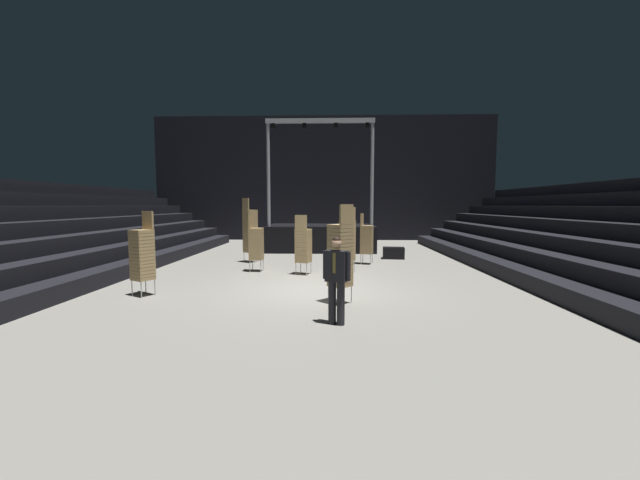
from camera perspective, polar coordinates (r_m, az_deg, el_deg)
name	(u,v)px	position (r m, az deg, el deg)	size (l,w,h in m)	color
ground_plane	(311,291)	(10.52, -1.35, -7.62)	(22.00, 30.00, 0.10)	gray
arena_end_wall	(323,179)	(25.30, 0.52, 9.10)	(22.00, 0.30, 8.00)	black
bleacher_bank_left	(35,229)	(14.38, -36.67, 1.35)	(5.25, 24.00, 3.15)	black
bleacher_bank_right	(604,230)	(13.70, 36.54, 1.21)	(5.25, 24.00, 3.15)	black
stage_riser	(321,236)	(19.57, 0.13, 0.63)	(5.35, 3.37, 6.26)	black
man_with_tie	(336,275)	(7.33, 2.46, -5.23)	(0.56, 0.37, 1.70)	black
chair_stack_front_left	(250,230)	(15.55, -10.35, 1.42)	(0.62, 0.62, 2.56)	#B2B5BA
chair_stack_front_right	(256,243)	(13.38, -9.49, -0.44)	(0.46, 0.46, 1.96)	#B2B5BA
chair_stack_mid_left	(367,239)	(14.95, 6.93, 0.18)	(0.55, 0.55, 1.96)	#B2B5BA
chair_stack_mid_right	(303,245)	(12.63, -2.50, -0.71)	(0.56, 0.56, 1.96)	#B2B5BA
chair_stack_mid_centre	(340,254)	(8.89, 3.05, -2.12)	(0.62, 0.62, 2.31)	#B2B5BA
chair_stack_rear_left	(347,239)	(13.22, 4.08, 0.10)	(0.57, 0.57, 2.22)	#B2B5BA
chair_stack_rear_right	(142,254)	(10.63, -24.89, -1.85)	(0.60, 0.60, 2.14)	#B2B5BA
equipment_road_case	(394,253)	(16.71, 10.87, -1.90)	(0.90, 0.60, 0.48)	black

